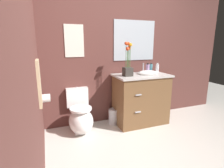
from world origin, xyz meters
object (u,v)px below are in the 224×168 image
Objects in this scene: toilet at (80,117)px; toilet_paper_roll at (46,98)px; hand_wash_bottle at (148,69)px; soap_bottle at (151,68)px; lotion_bottle at (157,69)px; trash_bin at (114,116)px; wall_mirror at (135,41)px; hanging_towel at (39,83)px; wall_poster at (74,41)px; vanity_cabinet at (141,98)px; flower_vase at (128,65)px.

toilet_paper_roll is at bearing -158.08° from toilet.
soap_bottle is at bearing 23.27° from hand_wash_bottle.
soap_bottle and lotion_bottle have the same top height.
lotion_bottle reaches higher than trash_bin.
wall_mirror is 1.88m from hanging_towel.
wall_mirror reaches higher than wall_poster.
trash_bin is at bearing 178.52° from soap_bottle.
hanging_towel is at bearing -152.97° from wall_mirror.
soap_bottle is 1.00× the size of lotion_bottle.
wall_mirror is (1.08, 0.27, 1.21)m from toilet.
soap_bottle is 1.42m from wall_poster.
wall_mirror reaches higher than vanity_cabinet.
hanging_towel is 4.73× the size of toilet_paper_roll.
toilet_paper_roll is (-1.57, -0.17, 0.23)m from vanity_cabinet.
lotion_bottle is at bearing 4.44° from vanity_cabinet.
lotion_bottle is at bearing -10.82° from wall_poster.
toilet_paper_roll is (-1.71, -0.22, -0.28)m from hand_wash_bottle.
soap_bottle is at bearing 18.53° from hanging_towel.
flower_vase is (0.79, -0.06, 0.81)m from toilet.
toilet is 1.58m from lotion_bottle.
flower_vase reaches higher than lotion_bottle.
wall_poster reaches higher than soap_bottle.
flower_vase is 3.01× the size of lotion_bottle.
trash_bin is (-0.71, 0.02, -0.82)m from soap_bottle.
vanity_cabinet is 0.53m from hand_wash_bottle.
wall_mirror is (0.47, 0.18, 1.31)m from trash_bin.
flower_vase reaches higher than soap_bottle.
hanging_towel is at bearing -134.19° from toilet.
soap_bottle is (1.32, 0.06, 0.72)m from toilet.
wall_poster is 1.08m from wall_mirror.
lotion_bottle is 0.97× the size of hand_wash_bottle.
wall_mirror is 1.80m from toilet_paper_roll.
wall_poster is at bearing 169.18° from lotion_bottle.
hand_wash_bottle is at bearing 19.30° from vanity_cabinet.
wall_mirror reaches higher than flower_vase.
flower_vase is 2.03× the size of trash_bin.
wall_mirror is at bearing 90.52° from vanity_cabinet.
hand_wash_bottle reaches higher than soap_bottle.
lotion_bottle is 0.19m from hand_wash_bottle.
toilet_paper_roll is (-1.28, -0.14, -0.37)m from flower_vase.
toilet reaches higher than trash_bin.
hand_wash_bottle is at bearing 7.32° from toilet_paper_roll.
vanity_cabinet is at bearing 6.19° from toilet_paper_roll.
toilet is 1.64m from wall_mirror.
toilet is at bearing 175.66° from flower_vase.
toilet is 1.36× the size of wall_poster.
vanity_cabinet is 9.61× the size of toilet_paper_roll.
vanity_cabinet is at bearing -15.23° from wall_poster.
hand_wash_bottle is at bearing -5.56° from trash_bin.
wall_mirror is at bearing 139.99° from soap_bottle.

